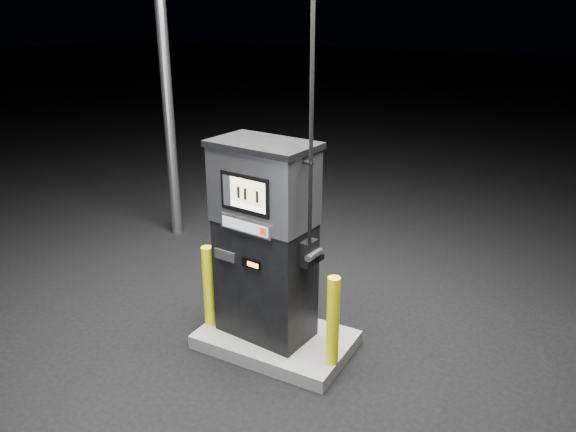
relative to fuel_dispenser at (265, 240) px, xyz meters
The scene contains 5 objects.
ground 1.23m from the fuel_dispenser, ahead, with size 80.00×80.00×0.00m, color black.
pump_island 1.16m from the fuel_dispenser, ahead, with size 1.60×1.00×0.15m, color #63635E.
fuel_dispenser is the anchor object (origin of this frame).
bollard_left 0.89m from the fuel_dispenser, 165.46° to the right, with size 0.12×0.12×0.93m, color #FFEA0E.
bollard_right 1.06m from the fuel_dispenser, 11.31° to the right, with size 0.13×0.13×0.94m, color #FFEA0E.
Camera 1 is at (2.62, -4.49, 3.49)m, focal length 35.00 mm.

